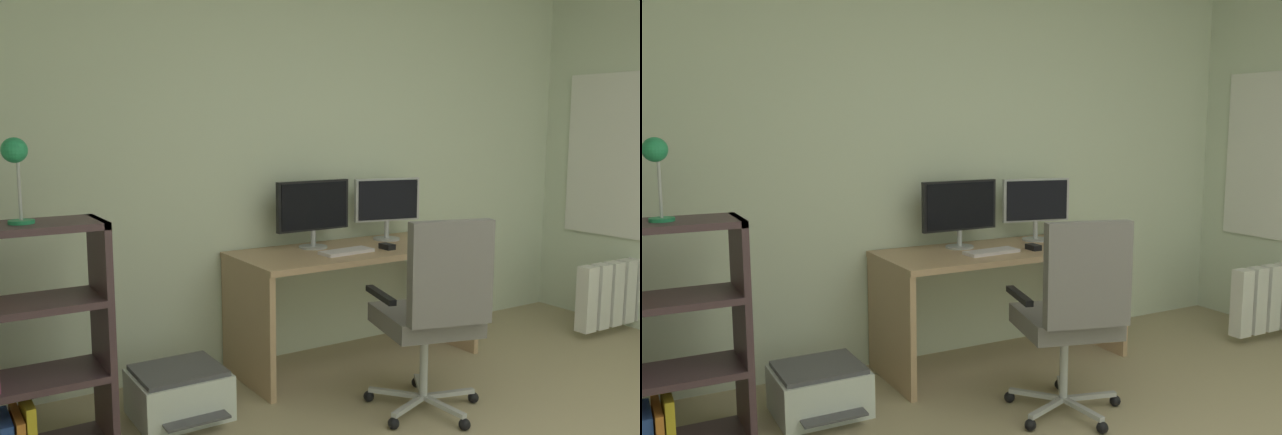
% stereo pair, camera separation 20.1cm
% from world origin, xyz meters
% --- Properties ---
extents(wall_back, '(4.73, 0.10, 2.70)m').
position_xyz_m(wall_back, '(0.00, 2.79, 1.35)').
color(wall_back, silver).
rests_on(wall_back, ground).
extents(desk, '(1.56, 0.66, 0.74)m').
position_xyz_m(desk, '(0.18, 2.39, 0.55)').
color(desk, tan).
rests_on(desk, ground).
extents(monitor_main, '(0.52, 0.18, 0.43)m').
position_xyz_m(monitor_main, '(-0.04, 2.53, 0.99)').
color(monitor_main, '#B2B5B7').
rests_on(monitor_main, desk).
extents(monitor_secondary, '(0.46, 0.18, 0.42)m').
position_xyz_m(monitor_secondary, '(0.54, 2.53, 0.99)').
color(monitor_secondary, '#B2B5B7').
rests_on(monitor_secondary, desk).
extents(keyboard, '(0.35, 0.16, 0.02)m').
position_xyz_m(keyboard, '(0.04, 2.28, 0.75)').
color(keyboard, silver).
rests_on(keyboard, desk).
extents(computer_mouse, '(0.06, 0.10, 0.03)m').
position_xyz_m(computer_mouse, '(0.33, 2.25, 0.76)').
color(computer_mouse, black).
rests_on(computer_mouse, desk).
extents(office_chair, '(0.63, 0.64, 1.06)m').
position_xyz_m(office_chair, '(0.04, 1.49, 0.58)').
color(office_chair, '#B7BABC').
rests_on(office_chair, ground).
extents(bookshelf, '(0.72, 0.36, 1.08)m').
position_xyz_m(bookshelf, '(-1.88, 2.12, 0.50)').
color(bookshelf, '#483339').
rests_on(bookshelf, ground).
extents(desk_lamp, '(0.12, 0.11, 0.37)m').
position_xyz_m(desk_lamp, '(-1.79, 2.12, 1.36)').
color(desk_lamp, '#279C61').
rests_on(desk_lamp, bookshelf).
extents(printer, '(0.46, 0.50, 0.26)m').
position_xyz_m(printer, '(-1.07, 2.19, 0.13)').
color(printer, silver).
rests_on(printer, ground).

